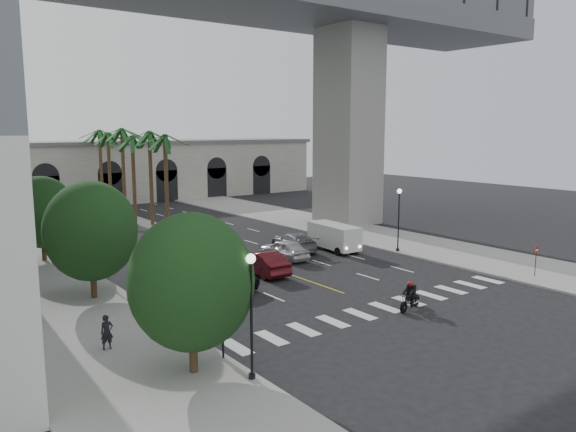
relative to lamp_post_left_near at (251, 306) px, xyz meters
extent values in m
plane|color=black|center=(11.40, 5.00, -3.22)|extent=(140.00, 140.00, 0.00)
cube|color=gray|center=(-3.60, 20.00, -3.15)|extent=(8.00, 100.00, 0.15)
cube|color=gray|center=(26.40, 20.00, -3.15)|extent=(8.00, 100.00, 0.15)
cube|color=gray|center=(11.40, 43.00, -3.12)|extent=(2.00, 24.00, 0.20)
cube|color=beige|center=(11.40, 60.00, 0.78)|extent=(70.00, 10.00, 8.00)
cube|color=slate|center=(11.40, 60.00, 5.03)|extent=(71.00, 10.50, 0.50)
cube|color=gray|center=(29.90, 27.00, 7.18)|extent=(5.00, 6.00, 20.80)
cylinder|color=#47331E|center=(11.40, 33.00, 1.53)|extent=(0.40, 0.40, 9.50)
cylinder|color=#47331E|center=(11.50, 37.00, 1.68)|extent=(0.40, 0.40, 9.80)
cylinder|color=#47331E|center=(11.20, 41.00, 1.43)|extent=(0.40, 0.40, 9.30)
cylinder|color=#47331E|center=(11.55, 45.00, 1.83)|extent=(0.40, 0.40, 10.10)
cylinder|color=#47331E|center=(11.30, 49.00, 1.58)|extent=(0.40, 0.40, 9.60)
cylinder|color=#47331E|center=(11.60, 53.00, 1.73)|extent=(0.40, 0.40, 9.90)
cylinder|color=#382616|center=(-1.60, 2.00, -2.05)|extent=(0.36, 0.36, 2.34)
ellipsoid|color=black|center=(-1.60, 2.00, 0.81)|extent=(5.20, 5.20, 5.72)
cylinder|color=#382616|center=(-1.60, 15.00, -2.00)|extent=(0.36, 0.36, 2.45)
ellipsoid|color=black|center=(-1.60, 15.00, 0.99)|extent=(5.44, 5.44, 5.98)
cylinder|color=#382616|center=(-1.60, 27.00, -2.09)|extent=(0.36, 0.36, 2.27)
ellipsoid|color=black|center=(-1.60, 27.00, 0.68)|extent=(5.04, 5.04, 5.54)
cylinder|color=black|center=(0.00, 0.00, -3.04)|extent=(0.28, 0.28, 0.36)
cylinder|color=black|center=(0.00, 0.00, -0.62)|extent=(0.11, 0.11, 5.00)
sphere|color=white|center=(0.00, 0.00, 1.93)|extent=(0.40, 0.40, 0.40)
cylinder|color=black|center=(0.00, 21.00, -3.04)|extent=(0.28, 0.28, 0.36)
cylinder|color=black|center=(0.00, 21.00, -0.62)|extent=(0.11, 0.11, 5.00)
sphere|color=white|center=(0.00, 21.00, 1.93)|extent=(0.40, 0.40, 0.40)
cylinder|color=black|center=(22.80, 13.00, -3.04)|extent=(0.28, 0.28, 0.36)
cylinder|color=black|center=(22.80, 13.00, -0.62)|extent=(0.11, 0.11, 5.00)
sphere|color=white|center=(22.80, 13.00, 1.93)|extent=(0.40, 0.40, 0.40)
cylinder|color=black|center=(0.10, 2.50, -1.47)|extent=(0.10, 0.10, 3.50)
cube|color=black|center=(0.10, 2.50, 0.03)|extent=(0.25, 0.18, 0.80)
cylinder|color=black|center=(0.10, 6.50, -1.47)|extent=(0.10, 0.10, 3.50)
cube|color=black|center=(0.10, 6.50, 0.03)|extent=(0.25, 0.18, 0.80)
cylinder|color=black|center=(11.47, 2.17, -2.88)|extent=(0.69, 0.30, 0.68)
cylinder|color=black|center=(13.04, 2.63, -2.88)|extent=(0.69, 0.30, 0.68)
cube|color=silver|center=(12.31, 2.42, -2.79)|extent=(0.53, 0.43, 0.30)
cube|color=black|center=(12.15, 2.37, -2.47)|extent=(0.67, 0.42, 0.23)
cube|color=black|center=(12.64, 2.51, -2.52)|extent=(0.57, 0.41, 0.14)
cylinder|color=black|center=(11.71, 2.24, -2.22)|extent=(0.21, 0.61, 0.03)
cube|color=black|center=(12.39, 2.44, -2.09)|extent=(0.40, 0.50, 0.59)
cube|color=black|center=(12.56, 2.49, -2.03)|extent=(0.25, 0.37, 0.43)
sphere|color=#B00B11|center=(12.24, 2.40, -1.70)|extent=(0.30, 0.30, 0.30)
imported|color=silver|center=(13.89, 16.76, -2.43)|extent=(1.98, 4.71, 1.59)
imported|color=#4B0F14|center=(9.90, 13.93, -2.39)|extent=(2.00, 5.12, 1.66)
imported|color=black|center=(5.56, 12.31, -2.52)|extent=(3.81, 5.51, 1.40)
imported|color=slate|center=(16.34, 18.77, -2.45)|extent=(2.95, 5.58, 1.54)
imported|color=#0F2847|center=(7.45, 23.59, -2.50)|extent=(2.55, 4.47, 1.43)
cube|color=silver|center=(19.16, 16.88, -1.96)|extent=(2.36, 5.36, 1.93)
cube|color=black|center=(18.96, 14.42, -1.72)|extent=(1.80, 0.39, 0.82)
cylinder|color=black|center=(18.10, 15.12, -2.88)|extent=(0.33, 0.70, 0.68)
cylinder|color=black|center=(19.93, 14.97, -2.88)|extent=(0.33, 0.70, 0.68)
cylinder|color=black|center=(18.40, 18.79, -2.88)|extent=(0.33, 0.70, 0.68)
cylinder|color=black|center=(20.23, 18.63, -2.88)|extent=(0.33, 0.70, 0.68)
imported|color=black|center=(-3.68, 6.57, -2.26)|extent=(0.60, 0.40, 1.62)
imported|color=black|center=(-5.84, 13.15, -2.23)|extent=(1.00, 0.91, 1.68)
cylinder|color=black|center=(24.40, 1.86, -2.12)|extent=(0.05, 0.05, 2.21)
cylinder|color=#A7170B|center=(24.40, 1.86, -1.24)|extent=(0.55, 0.09, 0.55)
cube|color=silver|center=(24.40, 1.86, -1.24)|extent=(0.42, 0.07, 0.09)
camera|label=1|loc=(-11.64, -18.19, 7.00)|focal=35.00mm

